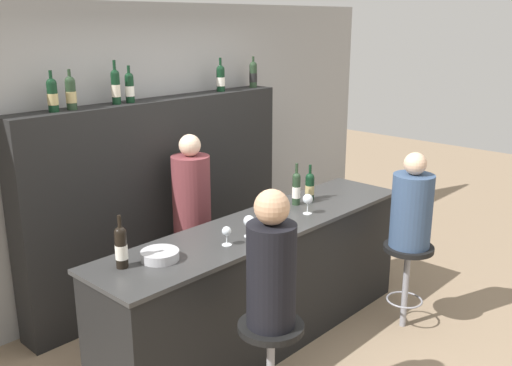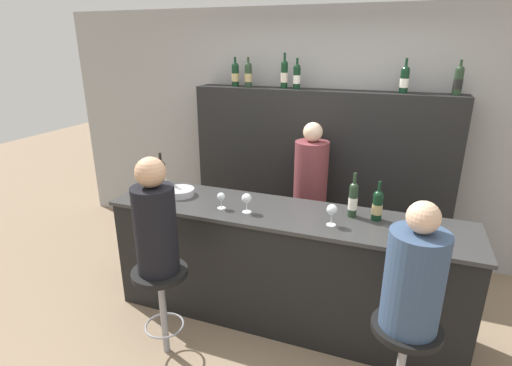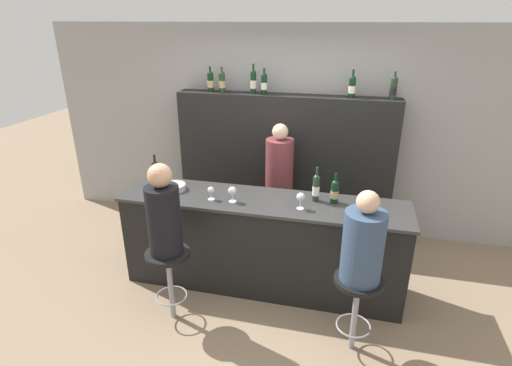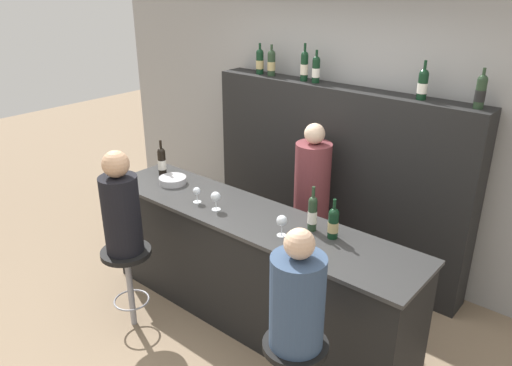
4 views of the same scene
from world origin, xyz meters
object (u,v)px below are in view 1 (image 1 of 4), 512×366
object	(u,v)px
wine_bottle_backbar_3	(130,87)
wine_bottle_backbar_4	(221,78)
wine_bottle_backbar_0	(52,95)
wine_glass_0	(227,232)
wine_bottle_backbar_1	(71,93)
wine_bottle_backbar_2	(116,86)
wine_bottle_backbar_5	(253,74)
bar_stool_left	(271,346)
bar_stool_right	(407,263)
wine_bottle_counter_0	(121,247)
wine_bottle_counter_2	(310,186)
wine_glass_1	(249,222)
bartender	(193,230)
metal_bowl	(160,255)
wine_bottle_counter_1	(296,188)
guest_seated_right	(412,207)
guest_seated_left	(271,266)
wine_glass_2	(308,200)

from	to	relation	value
wine_bottle_backbar_3	wine_bottle_backbar_4	world-z (taller)	wine_bottle_backbar_4
wine_bottle_backbar_0	wine_glass_0	bearing A→B (deg)	-71.65
wine_bottle_backbar_1	wine_bottle_backbar_2	world-z (taller)	wine_bottle_backbar_2
wine_bottle_backbar_5	bar_stool_left	world-z (taller)	wine_bottle_backbar_5
wine_glass_0	bar_stool_right	size ratio (longest dim) A/B	0.19
wine_bottle_counter_0	bar_stool_left	bearing A→B (deg)	-59.56
wine_bottle_counter_2	wine_bottle_backbar_4	world-z (taller)	wine_bottle_backbar_4
wine_bottle_counter_2	wine_bottle_backbar_5	size ratio (longest dim) A/B	1.00
wine_glass_1	bar_stool_left	distance (m)	0.91
wine_glass_0	bartender	distance (m)	1.14
wine_bottle_backbar_2	wine_bottle_backbar_0	bearing A→B (deg)	-180.00
wine_bottle_backbar_0	wine_bottle_backbar_1	world-z (taller)	same
wine_bottle_counter_0	wine_bottle_backbar_3	bearing A→B (deg)	51.17
wine_bottle_backbar_3	wine_glass_1	xyz separation A→B (m)	(-0.01, -1.35, -0.82)
wine_bottle_backbar_2	metal_bowl	bearing A→B (deg)	-114.53
wine_glass_0	wine_bottle_counter_1	bearing A→B (deg)	11.95
wine_bottle_counter_0	bartender	bearing A→B (deg)	31.68
wine_bottle_backbar_5	metal_bowl	bearing A→B (deg)	-150.62
wine_bottle_backbar_4	wine_bottle_backbar_5	distance (m)	0.45
wine_bottle_counter_0	wine_bottle_backbar_3	distance (m)	1.66
wine_bottle_counter_0	wine_bottle_backbar_4	size ratio (longest dim) A/B	1.09
wine_bottle_backbar_5	bar_stool_left	size ratio (longest dim) A/B	0.43
wine_bottle_counter_0	wine_bottle_backbar_2	size ratio (longest dim) A/B	0.97
wine_bottle_counter_2	wine_bottle_counter_1	bearing A→B (deg)	180.00
wine_glass_1	bar_stool_left	size ratio (longest dim) A/B	0.22
wine_bottle_counter_0	metal_bowl	distance (m)	0.26
wine_bottle_backbar_0	guest_seated_right	size ratio (longest dim) A/B	0.40
wine_glass_1	wine_bottle_backbar_1	bearing A→B (deg)	111.02
guest_seated_left	bar_stool_right	size ratio (longest dim) A/B	1.17
wine_bottle_backbar_0	wine_bottle_backbar_4	world-z (taller)	wine_bottle_backbar_4
bartender	metal_bowl	bearing A→B (deg)	-139.86
wine_bottle_backbar_1	guest_seated_left	bearing A→B (deg)	-87.54
wine_bottle_counter_0	wine_bottle_backbar_2	xyz separation A→B (m)	(0.78, 1.14, 0.82)
wine_bottle_counter_1	wine_bottle_backbar_2	size ratio (longest dim) A/B	1.00
wine_bottle_backbar_4	bar_stool_left	distance (m)	2.78
wine_bottle_backbar_1	wine_glass_2	bearing A→B (deg)	-48.79
metal_bowl	guest_seated_left	xyz separation A→B (m)	(0.24, -0.73, 0.07)
wine_bottle_backbar_3	wine_glass_0	size ratio (longest dim) A/B	2.24
wine_bottle_backbar_3	guest_seated_left	world-z (taller)	wine_bottle_backbar_3
wine_glass_1	wine_bottle_backbar_2	bearing A→B (deg)	95.27
bartender	wine_bottle_counter_1	bearing A→B (deg)	-56.10
wine_bottle_counter_0	wine_bottle_counter_2	xyz separation A→B (m)	(1.87, 0.00, -0.02)
wine_bottle_counter_2	wine_bottle_backbar_1	world-z (taller)	wine_bottle_backbar_1
guest_seated_right	guest_seated_left	bearing A→B (deg)	180.00
wine_bottle_counter_2	bartender	bearing A→B (deg)	132.47
wine_bottle_counter_1	guest_seated_right	xyz separation A→B (m)	(0.45, -0.80, -0.09)
wine_glass_2	wine_bottle_counter_2	bearing A→B (deg)	35.35
wine_bottle_backbar_3	guest_seated_right	size ratio (longest dim) A/B	0.39
metal_bowl	wine_bottle_backbar_3	bearing A→B (deg)	60.55
wine_bottle_counter_0	wine_glass_0	size ratio (longest dim) A/B	2.54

